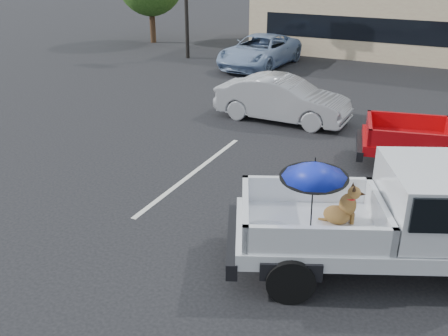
# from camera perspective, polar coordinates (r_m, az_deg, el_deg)

# --- Properties ---
(ground) EXTENTS (90.00, 90.00, 0.00)m
(ground) POSITION_cam_1_polar(r_m,az_deg,el_deg) (9.48, 6.55, -8.39)
(ground) COLOR black
(ground) RESTS_ON ground
(stripe_left) EXTENTS (0.12, 5.00, 0.01)m
(stripe_left) POSITION_cam_1_polar(r_m,az_deg,el_deg) (12.19, -3.54, -0.56)
(stripe_left) COLOR silver
(stripe_left) RESTS_ON ground
(silver_pickup) EXTENTS (6.00, 4.08, 2.06)m
(silver_pickup) POSITION_cam_1_polar(r_m,az_deg,el_deg) (8.78, 21.53, -4.95)
(silver_pickup) COLOR black
(silver_pickup) RESTS_ON ground
(silver_sedan) EXTENTS (4.22, 1.57, 1.38)m
(silver_sedan) POSITION_cam_1_polar(r_m,az_deg,el_deg) (15.86, 6.70, 7.82)
(silver_sedan) COLOR #9EA0A5
(silver_sedan) RESTS_ON ground
(blue_suv) EXTENTS (2.67, 5.23, 1.42)m
(blue_suv) POSITION_cam_1_polar(r_m,az_deg,el_deg) (23.44, 4.11, 13.19)
(blue_suv) COLOR #7F98BD
(blue_suv) RESTS_ON ground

